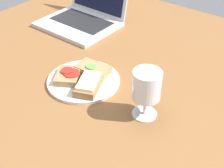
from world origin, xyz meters
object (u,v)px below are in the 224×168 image
Objects in this scene: sandwich_with_cheese at (89,84)px; wine_glass at (147,87)px; sandwich_with_tomato at (68,75)px; plate at (84,81)px; laptop at (84,15)px; sandwich_with_cucumber at (93,69)px.

wine_glass is at bearing 4.31° from sandwich_with_cheese.
sandwich_with_cheese is (8.59, 0.34, 0.24)cm from sandwich_with_tomato.
plate is 44.23cm from laptop.
sandwich_with_cucumber is 0.94× the size of sandwich_with_tomato.
sandwich_with_tomato is (-4.15, -2.63, 1.77)cm from plate.
laptop is (-34.02, 35.02, 1.09)cm from sandwich_with_cheese.
wine_glass reaches higher than sandwich_with_cucumber.
sandwich_with_cucumber and sandwich_with_tomato have the same top height.
sandwich_with_tomato is at bearing -177.70° from sandwich_with_cheese.
sandwich_with_tomato is 0.83× the size of wine_glass.
laptop reaches higher than wine_glass.
plate is at bearing 152.73° from sandwich_with_cheese.
sandwich_with_cucumber is at bearing 92.73° from plate.
plate is at bearing -87.27° from sandwich_with_cucumber.
wine_glass is at bearing -13.20° from sandwich_with_cucumber.
sandwich_with_cheese is at bearing -57.17° from sandwich_with_cucumber.
sandwich_with_cheese is 0.91× the size of wine_glass.
sandwich_with_cucumber is at bearing -43.43° from laptop.
wine_glass reaches higher than plate.
sandwich_with_tomato is 0.91× the size of sandwich_with_cheese.
plate is 2.09× the size of sandwich_with_cucumber.
plate is 1.78× the size of sandwich_with_cheese.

